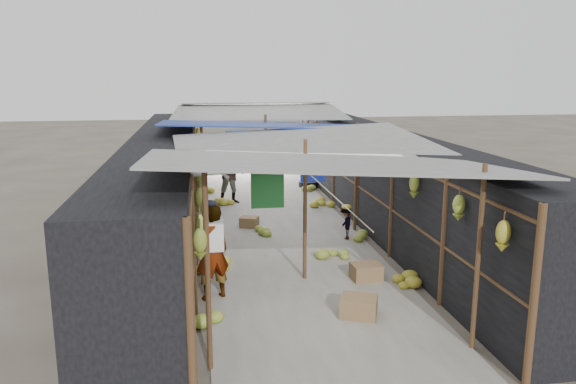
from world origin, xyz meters
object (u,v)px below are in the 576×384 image
black_basin (308,184)px  vendor_elderly (212,252)px  crate_near (366,272)px  shopper_blue (231,174)px  vendor_seated (346,224)px

black_basin → vendor_elderly: bearing=-110.7°
crate_near → vendor_elderly: vendor_elderly is taller
shopper_blue → vendor_elderly: bearing=-93.9°
vendor_elderly → shopper_blue: shopper_blue is taller
shopper_blue → vendor_seated: 4.73m
black_basin → vendor_seated: bearing=-92.9°
crate_near → vendor_seated: bearing=79.4°
shopper_blue → black_basin: bearing=38.6°
crate_near → black_basin: (0.60, 8.61, -0.06)m
black_basin → vendor_elderly: 9.66m
vendor_seated → shopper_blue: bearing=-147.4°
crate_near → shopper_blue: size_ratio=0.31×
black_basin → vendor_elderly: size_ratio=0.40×
crate_near → vendor_elderly: 2.91m
crate_near → vendor_seated: vendor_seated is taller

